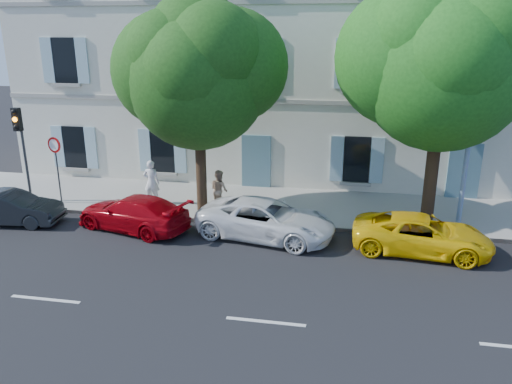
% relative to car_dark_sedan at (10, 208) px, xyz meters
% --- Properties ---
extents(ground, '(90.00, 90.00, 0.00)m').
position_rel_car_dark_sedan_xyz_m(ground, '(10.41, -0.84, -0.61)').
color(ground, black).
extents(sidewalk, '(36.00, 4.50, 0.15)m').
position_rel_car_dark_sedan_xyz_m(sidewalk, '(10.41, 3.61, -0.54)').
color(sidewalk, '#A09E96').
rests_on(sidewalk, ground).
extents(kerb, '(36.00, 0.16, 0.16)m').
position_rel_car_dark_sedan_xyz_m(kerb, '(10.41, 1.44, -0.53)').
color(kerb, '#9E998E').
rests_on(kerb, ground).
extents(building, '(28.00, 7.00, 12.00)m').
position_rel_car_dark_sedan_xyz_m(building, '(10.41, 9.36, 5.39)').
color(building, silver).
rests_on(building, ground).
extents(car_dark_sedan, '(3.84, 1.67, 1.23)m').
position_rel_car_dark_sedan_xyz_m(car_dark_sedan, '(0.00, 0.00, 0.00)').
color(car_dark_sedan, black).
rests_on(car_dark_sedan, ground).
extents(car_red_coupe, '(4.63, 2.86, 1.25)m').
position_rel_car_dark_sedan_xyz_m(car_red_coupe, '(4.70, 0.32, 0.01)').
color(car_red_coupe, '#A2040D').
rests_on(car_red_coupe, ground).
extents(car_white_coupe, '(5.10, 3.06, 1.33)m').
position_rel_car_dark_sedan_xyz_m(car_white_coupe, '(9.54, 0.45, 0.05)').
color(car_white_coupe, white).
rests_on(car_white_coupe, ground).
extents(car_yellow_supercar, '(4.58, 2.45, 1.22)m').
position_rel_car_dark_sedan_xyz_m(car_yellow_supercar, '(14.70, 0.15, -0.00)').
color(car_yellow_supercar, yellow).
rests_on(car_yellow_supercar, ground).
extents(tree_left, '(5.07, 5.07, 7.86)m').
position_rel_car_dark_sedan_xyz_m(tree_left, '(6.78, 2.06, 4.60)').
color(tree_left, '#3A2819').
rests_on(tree_left, sidewalk).
extents(tree_right, '(5.59, 5.59, 8.62)m').
position_rel_car_dark_sedan_xyz_m(tree_right, '(15.16, 2.44, 5.06)').
color(tree_right, '#3A2819').
rests_on(tree_right, sidewalk).
extents(traffic_light, '(0.31, 0.44, 3.87)m').
position_rel_car_dark_sedan_xyz_m(traffic_light, '(-0.63, 2.02, 2.33)').
color(traffic_light, '#383A3D').
rests_on(traffic_light, sidewalk).
extents(road_sign, '(0.62, 0.19, 2.74)m').
position_rel_car_dark_sedan_xyz_m(road_sign, '(0.76, 2.11, 1.51)').
color(road_sign, '#383A3D').
rests_on(road_sign, sidewalk).
extents(street_lamp, '(0.29, 1.80, 8.47)m').
position_rel_car_dark_sedan_xyz_m(street_lamp, '(16.22, 2.01, 4.33)').
color(street_lamp, '#7293BF').
rests_on(street_lamp, sidewalk).
extents(pedestrian_a, '(0.67, 0.45, 1.81)m').
position_rel_car_dark_sedan_xyz_m(pedestrian_a, '(4.47, 2.74, 0.44)').
color(pedestrian_a, silver).
rests_on(pedestrian_a, sidewalk).
extents(pedestrian_b, '(0.98, 0.96, 1.59)m').
position_rel_car_dark_sedan_xyz_m(pedestrian_b, '(7.33, 2.56, 0.33)').
color(pedestrian_b, tan).
rests_on(pedestrian_b, sidewalk).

